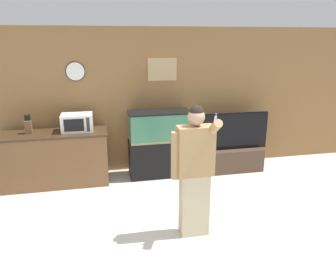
% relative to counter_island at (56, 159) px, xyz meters
% --- Properties ---
extents(wall_back_paneled, '(10.00, 0.08, 2.60)m').
position_rel_counter_island_xyz_m(wall_back_paneled, '(1.42, 0.44, 0.85)').
color(wall_back_paneled, olive).
rests_on(wall_back_paneled, ground_plane).
extents(counter_island, '(1.74, 0.62, 0.91)m').
position_rel_counter_island_xyz_m(counter_island, '(0.00, 0.00, 0.00)').
color(counter_island, brown).
rests_on(counter_island, ground_plane).
extents(microwave, '(0.51, 0.36, 0.29)m').
position_rel_counter_island_xyz_m(microwave, '(0.39, 0.04, 0.60)').
color(microwave, white).
rests_on(microwave, counter_island).
extents(knife_block, '(0.11, 0.09, 0.32)m').
position_rel_counter_island_xyz_m(knife_block, '(-0.38, 0.04, 0.58)').
color(knife_block, brown).
rests_on(knife_block, counter_island).
extents(aquarium_on_stand, '(1.09, 0.48, 1.18)m').
position_rel_counter_island_xyz_m(aquarium_on_stand, '(1.78, 0.04, 0.14)').
color(aquarium_on_stand, black).
rests_on(aquarium_on_stand, ground_plane).
extents(tv_on_stand, '(1.25, 0.40, 1.11)m').
position_rel_counter_island_xyz_m(tv_on_stand, '(3.18, -0.05, -0.13)').
color(tv_on_stand, '#4C3828').
rests_on(tv_on_stand, ground_plane).
extents(person_standing, '(0.52, 0.40, 1.67)m').
position_rel_counter_island_xyz_m(person_standing, '(1.85, -1.90, 0.41)').
color(person_standing, '#BCAD89').
rests_on(person_standing, ground_plane).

